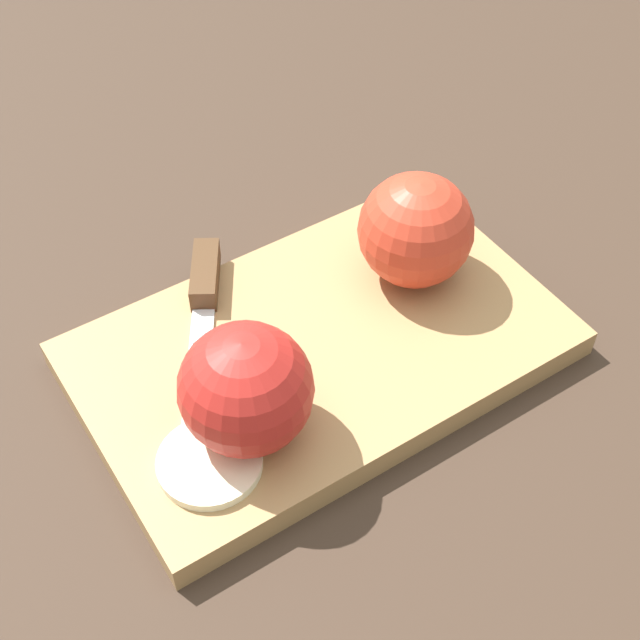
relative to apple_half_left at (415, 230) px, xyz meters
The scene contains 6 objects.
ground_plane 0.12m from the apple_half_left, 15.13° to the left, with size 4.00×4.00×0.00m, color #38281E.
cutting_board 0.11m from the apple_half_left, 15.13° to the left, with size 0.36×0.23×0.02m.
apple_half_left is the anchor object (origin of this frame).
apple_half_right 0.19m from the apple_half_left, 22.59° to the left, with size 0.09×0.09×0.09m.
knife 0.16m from the apple_half_left, 19.08° to the right, with size 0.09×0.15×0.02m.
apple_slice 0.23m from the apple_half_left, 22.26° to the left, with size 0.07×0.07×0.01m.
Camera 1 is at (0.20, 0.37, 0.51)m, focal length 50.00 mm.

